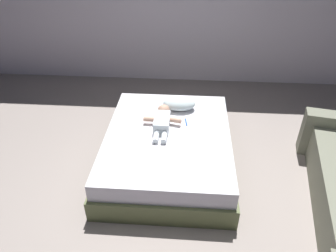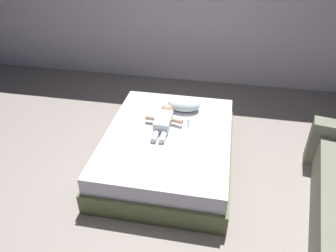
% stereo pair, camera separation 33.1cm
% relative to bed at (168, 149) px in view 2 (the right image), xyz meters
% --- Properties ---
extents(ground_plane, '(8.00, 8.00, 0.00)m').
position_rel_bed_xyz_m(ground_plane, '(-0.03, -0.67, -0.22)').
color(ground_plane, gray).
extents(wall_behind_bed, '(8.00, 0.12, 2.61)m').
position_rel_bed_xyz_m(wall_behind_bed, '(-0.03, 2.33, 1.09)').
color(wall_behind_bed, silver).
rests_on(wall_behind_bed, ground_plane).
extents(bed, '(1.46, 1.86, 0.44)m').
position_rel_bed_xyz_m(bed, '(0.00, 0.00, 0.00)').
color(bed, '#57603B').
rests_on(bed, ground_plane).
extents(pillow, '(0.40, 0.26, 0.16)m').
position_rel_bed_xyz_m(pillow, '(0.10, 0.54, 0.30)').
color(pillow, silver).
rests_on(pillow, bed).
extents(baby, '(0.45, 0.64, 0.15)m').
position_rel_bed_xyz_m(baby, '(-0.08, 0.16, 0.29)').
color(baby, white).
rests_on(baby, bed).
extents(toothbrush, '(0.04, 0.15, 0.02)m').
position_rel_bed_xyz_m(toothbrush, '(0.20, 0.24, 0.23)').
color(toothbrush, blue).
rests_on(toothbrush, bed).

